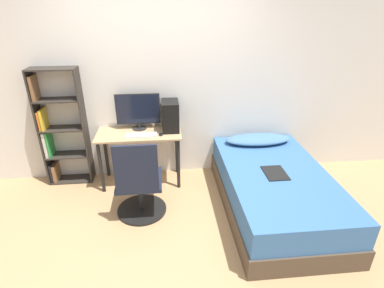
{
  "coord_description": "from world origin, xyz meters",
  "views": [
    {
      "loc": [
        0.05,
        -2.36,
        2.25
      ],
      "look_at": [
        0.36,
        0.78,
        0.75
      ],
      "focal_mm": 28.0,
      "sensor_mm": 36.0,
      "label": 1
    }
  ],
  "objects_px": {
    "bed": "(274,190)",
    "pc_tower": "(170,116)",
    "bookshelf": "(58,131)",
    "keyboard": "(141,135)",
    "monitor": "(138,110)",
    "office_chair": "(140,188)"
  },
  "relations": [
    {
      "from": "office_chair",
      "to": "keyboard",
      "type": "bearing_deg",
      "value": 88.85
    },
    {
      "from": "bookshelf",
      "to": "bed",
      "type": "height_order",
      "value": "bookshelf"
    },
    {
      "from": "bed",
      "to": "bookshelf",
      "type": "bearing_deg",
      "value": 161.31
    },
    {
      "from": "monitor",
      "to": "bed",
      "type": "bearing_deg",
      "value": -29.68
    },
    {
      "from": "office_chair",
      "to": "pc_tower",
      "type": "xyz_separation_m",
      "value": [
        0.39,
        0.8,
        0.56
      ]
    },
    {
      "from": "bookshelf",
      "to": "keyboard",
      "type": "bearing_deg",
      "value": -12.05
    },
    {
      "from": "pc_tower",
      "to": "bookshelf",
      "type": "bearing_deg",
      "value": 177.6
    },
    {
      "from": "bed",
      "to": "monitor",
      "type": "bearing_deg",
      "value": 150.32
    },
    {
      "from": "keyboard",
      "to": "pc_tower",
      "type": "xyz_separation_m",
      "value": [
        0.38,
        0.17,
        0.18
      ]
    },
    {
      "from": "bed",
      "to": "pc_tower",
      "type": "bearing_deg",
      "value": 144.69
    },
    {
      "from": "office_chair",
      "to": "bed",
      "type": "bearing_deg",
      "value": -1.22
    },
    {
      "from": "keyboard",
      "to": "bookshelf",
      "type": "bearing_deg",
      "value": 167.95
    },
    {
      "from": "monitor",
      "to": "keyboard",
      "type": "height_order",
      "value": "monitor"
    },
    {
      "from": "pc_tower",
      "to": "keyboard",
      "type": "bearing_deg",
      "value": -155.78
    },
    {
      "from": "bookshelf",
      "to": "monitor",
      "type": "relative_size",
      "value": 2.72
    },
    {
      "from": "monitor",
      "to": "bookshelf",
      "type": "bearing_deg",
      "value": -179.3
    },
    {
      "from": "monitor",
      "to": "keyboard",
      "type": "xyz_separation_m",
      "value": [
        0.04,
        -0.24,
        -0.24
      ]
    },
    {
      "from": "monitor",
      "to": "pc_tower",
      "type": "xyz_separation_m",
      "value": [
        0.41,
        -0.07,
        -0.06
      ]
    },
    {
      "from": "monitor",
      "to": "office_chair",
      "type": "bearing_deg",
      "value": -88.47
    },
    {
      "from": "pc_tower",
      "to": "office_chair",
      "type": "bearing_deg",
      "value": -116.13
    },
    {
      "from": "office_chair",
      "to": "pc_tower",
      "type": "relative_size",
      "value": 2.52
    },
    {
      "from": "bookshelf",
      "to": "monitor",
      "type": "height_order",
      "value": "bookshelf"
    }
  ]
}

